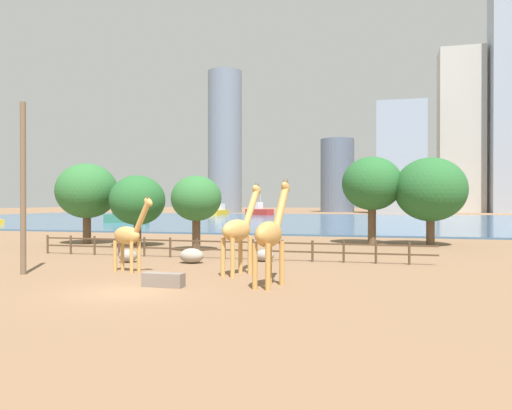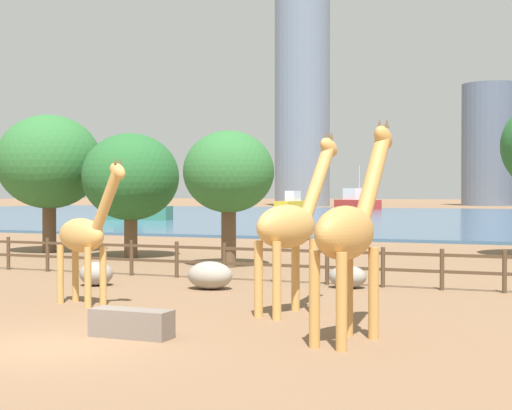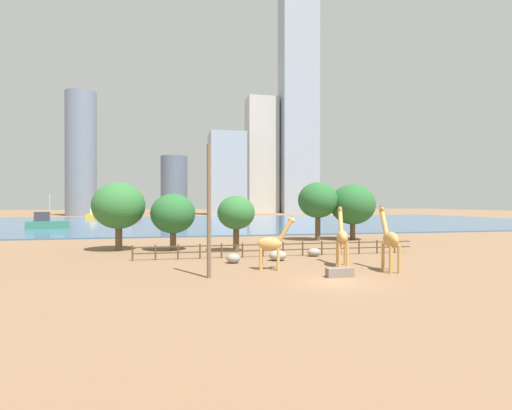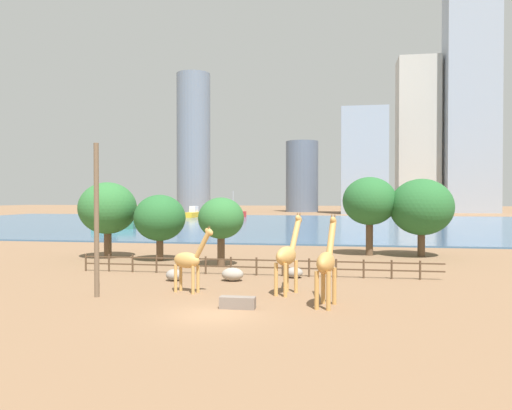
{
  "view_description": "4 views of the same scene",
  "coord_description": "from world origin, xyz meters",
  "px_view_note": "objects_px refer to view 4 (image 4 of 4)",
  "views": [
    {
      "loc": [
        10.26,
        -18.14,
        3.66
      ],
      "look_at": [
        -0.14,
        20.88,
        3.38
      ],
      "focal_mm": 35.0,
      "sensor_mm": 36.0,
      "label": 1
    },
    {
      "loc": [
        9.67,
        -12.9,
        3.12
      ],
      "look_at": [
        -2.07,
        15.76,
        2.56
      ],
      "focal_mm": 55.0,
      "sensor_mm": 36.0,
      "label": 2
    },
    {
      "loc": [
        -10.06,
        -22.86,
        4.86
      ],
      "look_at": [
        1.56,
        29.88,
        4.57
      ],
      "focal_mm": 28.0,
      "sensor_mm": 36.0,
      "label": 3
    },
    {
      "loc": [
        5.95,
        -23.11,
        5.67
      ],
      "look_at": [
        -3.86,
        35.85,
        4.63
      ],
      "focal_mm": 35.0,
      "sensor_mm": 36.0,
      "label": 4
    }
  ],
  "objects_px": {
    "boat_barge": "(193,213)",
    "boat_ferry": "(113,223)",
    "giraffe_young": "(327,262)",
    "tree_center_broad": "(421,207)",
    "boulder_near_fence": "(233,274)",
    "boulder_small": "(294,273)",
    "feeding_trough": "(238,303)",
    "tree_left_large": "(370,201)",
    "utility_pole": "(97,220)",
    "boat_sailboat": "(231,213)",
    "giraffe_companion": "(189,260)",
    "tree_right_small": "(160,218)",
    "tree_left_small": "(108,208)",
    "tree_right_tall": "(221,219)",
    "giraffe_tall": "(288,255)",
    "boulder_by_pole": "(174,275)"
  },
  "relations": [
    {
      "from": "boat_barge",
      "to": "boat_ferry",
      "type": "bearing_deg",
      "value": 7.25
    },
    {
      "from": "giraffe_young",
      "to": "tree_center_broad",
      "type": "height_order",
      "value": "tree_center_broad"
    },
    {
      "from": "boulder_near_fence",
      "to": "tree_center_broad",
      "type": "height_order",
      "value": "tree_center_broad"
    },
    {
      "from": "boulder_small",
      "to": "feeding_trough",
      "type": "bearing_deg",
      "value": -101.26
    },
    {
      "from": "giraffe_young",
      "to": "tree_left_large",
      "type": "height_order",
      "value": "tree_left_large"
    },
    {
      "from": "giraffe_young",
      "to": "boulder_small",
      "type": "bearing_deg",
      "value": 26.52
    },
    {
      "from": "utility_pole",
      "to": "boat_sailboat",
      "type": "distance_m",
      "value": 105.11
    },
    {
      "from": "boat_ferry",
      "to": "feeding_trough",
      "type": "bearing_deg",
      "value": -70.72
    },
    {
      "from": "giraffe_companion",
      "to": "boulder_near_fence",
      "type": "height_order",
      "value": "giraffe_companion"
    },
    {
      "from": "giraffe_companion",
      "to": "utility_pole",
      "type": "height_order",
      "value": "utility_pole"
    },
    {
      "from": "tree_center_broad",
      "to": "giraffe_young",
      "type": "bearing_deg",
      "value": -109.97
    },
    {
      "from": "boat_sailboat",
      "to": "tree_center_broad",
      "type": "bearing_deg",
      "value": -38.42
    },
    {
      "from": "tree_right_small",
      "to": "boat_barge",
      "type": "bearing_deg",
      "value": 104.77
    },
    {
      "from": "giraffe_young",
      "to": "boulder_small",
      "type": "xyz_separation_m",
      "value": [
        -2.44,
        8.63,
        -1.9
      ]
    },
    {
      "from": "boulder_small",
      "to": "tree_left_small",
      "type": "xyz_separation_m",
      "value": [
        -17.88,
        8.32,
        4.19
      ]
    },
    {
      "from": "utility_pole",
      "to": "tree_right_tall",
      "type": "relative_size",
      "value": 1.55
    },
    {
      "from": "feeding_trough",
      "to": "boat_ferry",
      "type": "height_order",
      "value": "boat_ferry"
    },
    {
      "from": "boulder_small",
      "to": "boat_sailboat",
      "type": "bearing_deg",
      "value": 104.8
    },
    {
      "from": "giraffe_companion",
      "to": "tree_center_broad",
      "type": "xyz_separation_m",
      "value": [
        16.34,
        20.46,
        2.74
      ]
    },
    {
      "from": "boulder_small",
      "to": "boat_ferry",
      "type": "bearing_deg",
      "value": 128.05
    },
    {
      "from": "boulder_near_fence",
      "to": "feeding_trough",
      "type": "height_order",
      "value": "boulder_near_fence"
    },
    {
      "from": "giraffe_tall",
      "to": "boat_ferry",
      "type": "relative_size",
      "value": 0.64
    },
    {
      "from": "giraffe_companion",
      "to": "feeding_trough",
      "type": "xyz_separation_m",
      "value": [
        3.65,
        -3.6,
        -1.61
      ]
    },
    {
      "from": "tree_left_small",
      "to": "utility_pole",
      "type": "bearing_deg",
      "value": -65.83
    },
    {
      "from": "giraffe_companion",
      "to": "tree_left_small",
      "type": "distance_m",
      "value": 19.28
    },
    {
      "from": "utility_pole",
      "to": "feeding_trough",
      "type": "height_order",
      "value": "utility_pole"
    },
    {
      "from": "boulder_by_pole",
      "to": "boat_ferry",
      "type": "relative_size",
      "value": 0.15
    },
    {
      "from": "boulder_near_fence",
      "to": "tree_left_large",
      "type": "bearing_deg",
      "value": 58.72
    },
    {
      "from": "boat_barge",
      "to": "giraffe_young",
      "type": "bearing_deg",
      "value": 27.4
    },
    {
      "from": "boulder_near_fence",
      "to": "tree_right_tall",
      "type": "height_order",
      "value": "tree_right_tall"
    },
    {
      "from": "boulder_near_fence",
      "to": "utility_pole",
      "type": "bearing_deg",
      "value": -134.85
    },
    {
      "from": "boat_ferry",
      "to": "boulder_by_pole",
      "type": "bearing_deg",
      "value": -72.0
    },
    {
      "from": "boulder_by_pole",
      "to": "boat_sailboat",
      "type": "relative_size",
      "value": 0.14
    },
    {
      "from": "boulder_near_fence",
      "to": "boulder_small",
      "type": "distance_m",
      "value": 4.41
    },
    {
      "from": "tree_left_small",
      "to": "tree_left_large",
      "type": "bearing_deg",
      "value": 14.33
    },
    {
      "from": "feeding_trough",
      "to": "boat_sailboat",
      "type": "distance_m",
      "value": 108.1
    },
    {
      "from": "boulder_small",
      "to": "boat_ferry",
      "type": "distance_m",
      "value": 55.85
    },
    {
      "from": "boat_ferry",
      "to": "boat_sailboat",
      "type": "bearing_deg",
      "value": 68.18
    },
    {
      "from": "boulder_small",
      "to": "tree_right_small",
      "type": "xyz_separation_m",
      "value": [
        -12.48,
        7.28,
        3.39
      ]
    },
    {
      "from": "boulder_small",
      "to": "feeding_trough",
      "type": "relative_size",
      "value": 0.68
    },
    {
      "from": "tree_right_tall",
      "to": "giraffe_young",
      "type": "bearing_deg",
      "value": -56.82
    },
    {
      "from": "boulder_by_pole",
      "to": "tree_right_tall",
      "type": "xyz_separation_m",
      "value": [
        1.47,
        7.35,
        3.46
      ]
    },
    {
      "from": "giraffe_tall",
      "to": "tree_left_small",
      "type": "bearing_deg",
      "value": 71.01
    },
    {
      "from": "giraffe_companion",
      "to": "giraffe_young",
      "type": "distance_m",
      "value": 8.4
    },
    {
      "from": "boulder_small",
      "to": "tree_left_large",
      "type": "bearing_deg",
      "value": 67.53
    },
    {
      "from": "tree_right_small",
      "to": "feeding_trough",
      "type": "bearing_deg",
      "value": -58.6
    },
    {
      "from": "boulder_by_pole",
      "to": "tree_right_small",
      "type": "height_order",
      "value": "tree_right_small"
    },
    {
      "from": "boulder_near_fence",
      "to": "tree_right_tall",
      "type": "bearing_deg",
      "value": 109.57
    },
    {
      "from": "giraffe_tall",
      "to": "boat_barge",
      "type": "xyz_separation_m",
      "value": [
        -34.71,
        96.86,
        -1.04
      ]
    },
    {
      "from": "tree_right_tall",
      "to": "boat_barge",
      "type": "relative_size",
      "value": 0.81
    }
  ]
}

